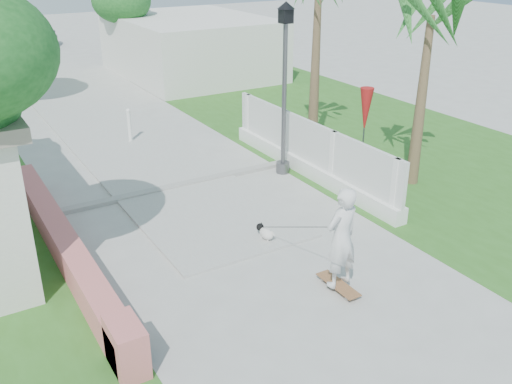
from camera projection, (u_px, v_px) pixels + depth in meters
ground at (317, 308)px, 9.81m from camera, size 90.00×90.00×0.00m
path_strip at (51, 80)px, 25.48m from camera, size 3.20×36.00×0.06m
curb at (177, 186)px, 14.50m from camera, size 6.50×0.25×0.10m
grass_right at (343, 125)px, 19.36m from camera, size 8.00×20.00×0.01m
pink_wall at (69, 252)px, 10.92m from camera, size 0.45×8.20×0.80m
lattice_fence at (309, 156)px, 15.11m from camera, size 0.35×7.00×1.50m
building_right at (190, 46)px, 26.21m from camera, size 6.00×8.00×2.60m
street_lamp at (284, 84)px, 14.49m from camera, size 0.44×0.44×4.44m
bollard at (129, 125)px, 17.51m from camera, size 0.14×0.14×1.09m
patio_umbrella at (366, 111)px, 14.90m from camera, size 0.36×0.36×2.30m
palm_near at (430, 26)px, 13.24m from camera, size 1.80×1.80×4.70m
skateboarder at (325, 235)px, 10.19m from camera, size 0.74×2.89×2.00m
dog at (265, 232)px, 11.90m from camera, size 0.33×0.53×0.37m
parked_car at (12, 33)px, 32.89m from camera, size 5.27×2.93×1.70m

